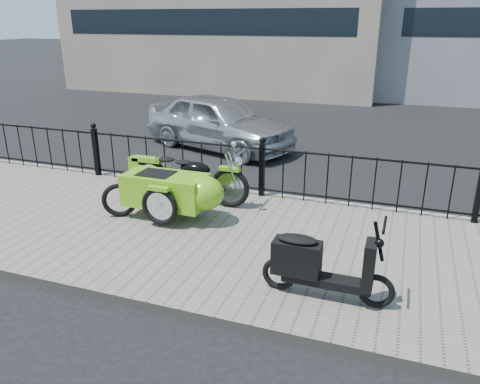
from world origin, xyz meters
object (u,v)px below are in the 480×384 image
(spare_tire, at_px, (120,200))
(sedan_car, at_px, (219,122))
(scooter, at_px, (318,265))
(motorcycle_sidecar, at_px, (180,188))

(spare_tire, height_order, sedan_car, sedan_car)
(spare_tire, bearing_deg, sedan_car, 93.30)
(sedan_car, bearing_deg, spare_tire, -157.71)
(scooter, relative_size, sedan_car, 0.37)
(motorcycle_sidecar, distance_m, sedan_car, 4.66)
(motorcycle_sidecar, distance_m, scooter, 2.99)
(motorcycle_sidecar, xyz_separation_m, spare_tire, (-0.89, -0.37, -0.19))
(spare_tire, bearing_deg, scooter, -19.62)
(spare_tire, bearing_deg, motorcycle_sidecar, 22.65)
(scooter, bearing_deg, spare_tire, 160.38)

